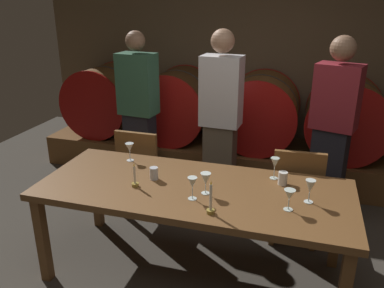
{
  "coord_description": "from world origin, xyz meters",
  "views": [
    {
      "loc": [
        0.5,
        -2.01,
        2.01
      ],
      "look_at": [
        -0.24,
        0.49,
        1.03
      ],
      "focal_mm": 36.65,
      "sensor_mm": 36.0,
      "label": 1
    }
  ],
  "objects_px": {
    "wine_glass_left": "(192,183)",
    "cup_left": "(154,173)",
    "chair_left": "(142,168)",
    "wine_glass_far_right": "(310,187)",
    "wine_barrel_far_left": "(106,100)",
    "wine_barrel_left": "(177,105)",
    "wine_glass_right": "(289,195)",
    "dining_table": "(194,195)",
    "wine_glass_center_right": "(275,163)",
    "guest_left": "(139,112)",
    "candle_right": "(211,204)",
    "chair_right": "(296,191)",
    "guest_right": "(332,131)",
    "wine_glass_center_left": "(206,179)",
    "guest_center": "(221,119)",
    "candle_left": "(135,180)",
    "wine_barrel_right": "(346,118)",
    "cup_right": "(283,178)",
    "wine_barrel_center": "(260,112)",
    "wine_glass_far_left": "(130,148)"
  },
  "relations": [
    {
      "from": "wine_glass_far_left",
      "to": "wine_glass_far_right",
      "type": "distance_m",
      "value": 1.46
    },
    {
      "from": "chair_right",
      "to": "wine_barrel_far_left",
      "type": "bearing_deg",
      "value": -31.22
    },
    {
      "from": "guest_right",
      "to": "wine_glass_right",
      "type": "bearing_deg",
      "value": 94.12
    },
    {
      "from": "wine_glass_center_right",
      "to": "chair_right",
      "type": "bearing_deg",
      "value": 63.03
    },
    {
      "from": "chair_right",
      "to": "wine_glass_left",
      "type": "xyz_separation_m",
      "value": [
        -0.67,
        -0.82,
        0.36
      ]
    },
    {
      "from": "dining_table",
      "to": "cup_left",
      "type": "xyz_separation_m",
      "value": [
        -0.32,
        0.04,
        0.12
      ]
    },
    {
      "from": "wine_glass_far_right",
      "to": "wine_barrel_center",
      "type": "bearing_deg",
      "value": 106.29
    },
    {
      "from": "candle_right",
      "to": "wine_barrel_left",
      "type": "bearing_deg",
      "value": 113.58
    },
    {
      "from": "candle_right",
      "to": "cup_right",
      "type": "xyz_separation_m",
      "value": [
        0.4,
        0.54,
        -0.02
      ]
    },
    {
      "from": "chair_right",
      "to": "cup_left",
      "type": "distance_m",
      "value": 1.23
    },
    {
      "from": "wine_glass_left",
      "to": "wine_glass_center_left",
      "type": "xyz_separation_m",
      "value": [
        0.06,
        0.1,
        -0.01
      ]
    },
    {
      "from": "candle_right",
      "to": "chair_right",
      "type": "bearing_deg",
      "value": 62.45
    },
    {
      "from": "wine_barrel_center",
      "to": "guest_left",
      "type": "height_order",
      "value": "guest_left"
    },
    {
      "from": "cup_left",
      "to": "cup_right",
      "type": "height_order",
      "value": "cup_right"
    },
    {
      "from": "guest_right",
      "to": "wine_barrel_right",
      "type": "bearing_deg",
      "value": -85.24
    },
    {
      "from": "wine_glass_center_right",
      "to": "guest_left",
      "type": "bearing_deg",
      "value": 148.53
    },
    {
      "from": "guest_center",
      "to": "wine_glass_left",
      "type": "distance_m",
      "value": 1.33
    },
    {
      "from": "cup_left",
      "to": "chair_left",
      "type": "bearing_deg",
      "value": 120.91
    },
    {
      "from": "chair_right",
      "to": "wine_glass_right",
      "type": "bearing_deg",
      "value": 84.15
    },
    {
      "from": "guest_right",
      "to": "wine_glass_center_right",
      "type": "xyz_separation_m",
      "value": [
        -0.43,
        -0.83,
        -0.03
      ]
    },
    {
      "from": "wine_barrel_far_left",
      "to": "chair_right",
      "type": "relative_size",
      "value": 0.98
    },
    {
      "from": "wine_glass_left",
      "to": "cup_left",
      "type": "distance_m",
      "value": 0.42
    },
    {
      "from": "wine_barrel_left",
      "to": "wine_glass_right",
      "type": "height_order",
      "value": "wine_barrel_left"
    },
    {
      "from": "wine_glass_center_right",
      "to": "wine_glass_right",
      "type": "bearing_deg",
      "value": -73.15
    },
    {
      "from": "guest_right",
      "to": "wine_glass_center_right",
      "type": "relative_size",
      "value": 10.4
    },
    {
      "from": "wine_barrel_left",
      "to": "cup_left",
      "type": "distance_m",
      "value": 1.98
    },
    {
      "from": "wine_barrel_far_left",
      "to": "wine_glass_far_right",
      "type": "distance_m",
      "value": 3.21
    },
    {
      "from": "candle_left",
      "to": "cup_right",
      "type": "height_order",
      "value": "candle_left"
    },
    {
      "from": "guest_left",
      "to": "guest_right",
      "type": "relative_size",
      "value": 0.99
    },
    {
      "from": "wine_barrel_left",
      "to": "candle_right",
      "type": "xyz_separation_m",
      "value": [
        0.99,
        -2.28,
        0.02
      ]
    },
    {
      "from": "wine_barrel_right",
      "to": "candle_right",
      "type": "distance_m",
      "value": 2.47
    },
    {
      "from": "chair_left",
      "to": "wine_glass_far_right",
      "type": "height_order",
      "value": "wine_glass_far_right"
    },
    {
      "from": "dining_table",
      "to": "wine_glass_center_right",
      "type": "height_order",
      "value": "wine_glass_center_right"
    },
    {
      "from": "wine_glass_far_right",
      "to": "candle_left",
      "type": "bearing_deg",
      "value": -174.38
    },
    {
      "from": "wine_glass_center_right",
      "to": "wine_glass_center_left",
      "type": "bearing_deg",
      "value": -138.6
    },
    {
      "from": "wine_barrel_right",
      "to": "guest_right",
      "type": "bearing_deg",
      "value": -102.38
    },
    {
      "from": "chair_left",
      "to": "wine_glass_left",
      "type": "xyz_separation_m",
      "value": [
        0.76,
        -0.88,
        0.36
      ]
    },
    {
      "from": "wine_barrel_far_left",
      "to": "wine_glass_center_right",
      "type": "bearing_deg",
      "value": -35.84
    },
    {
      "from": "wine_glass_center_left",
      "to": "wine_glass_right",
      "type": "xyz_separation_m",
      "value": [
        0.56,
        -0.06,
        -0.0
      ]
    },
    {
      "from": "wine_barrel_right",
      "to": "wine_glass_center_right",
      "type": "relative_size",
      "value": 5.21
    },
    {
      "from": "wine_glass_center_right",
      "to": "wine_glass_right",
      "type": "height_order",
      "value": "wine_glass_center_right"
    },
    {
      "from": "wine_barrel_right",
      "to": "wine_glass_center_left",
      "type": "xyz_separation_m",
      "value": [
        -1.04,
        -2.03,
        0.07
      ]
    },
    {
      "from": "dining_table",
      "to": "cup_right",
      "type": "height_order",
      "value": "cup_right"
    },
    {
      "from": "wine_glass_left",
      "to": "candle_right",
      "type": "bearing_deg",
      "value": -41.88
    },
    {
      "from": "guest_right",
      "to": "chair_right",
      "type": "bearing_deg",
      "value": 79.61
    },
    {
      "from": "dining_table",
      "to": "wine_barrel_left",
      "type": "bearing_deg",
      "value": 111.93
    },
    {
      "from": "wine_barrel_far_left",
      "to": "chair_left",
      "type": "bearing_deg",
      "value": -50.47
    },
    {
      "from": "guest_left",
      "to": "wine_glass_far_left",
      "type": "relative_size",
      "value": 11.17
    },
    {
      "from": "chair_right",
      "to": "cup_right",
      "type": "distance_m",
      "value": 0.52
    },
    {
      "from": "guest_left",
      "to": "wine_glass_left",
      "type": "relative_size",
      "value": 10.71
    }
  ]
}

